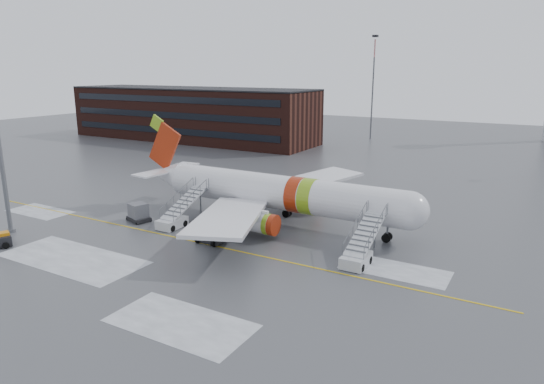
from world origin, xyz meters
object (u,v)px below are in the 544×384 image
Objects in this scene: airstair_fwd at (359,251)px; airstair_aft at (176,216)px; airliner at (274,192)px; uld_container at (138,213)px; baggage_tractor at (4,240)px; pushback_tug at (209,236)px.

airstair_aft is (-20.86, 0.00, 0.00)m from airstair_fwd.
airliner is 15.36m from uld_container.
baggage_tractor is at bearing -129.09° from airstair_aft.
airstair_aft is at bearing 9.81° from uld_container.
airstair_fwd is 2.85× the size of baggage_tractor.
airstair_aft reaches higher than baggage_tractor.
airstair_fwd is 2.76× the size of pushback_tug.
baggage_tractor is (-31.43, -13.01, -0.50)m from airstair_fwd.
uld_container is (-13.25, -7.37, -2.45)m from airliner.
airliner is at bearing 37.76° from airstair_aft.
airstair_fwd is at bearing 9.43° from pushback_tug.
uld_container is (-11.02, 1.60, 0.27)m from pushback_tug.
baggage_tractor is (-19.01, -19.55, -2.85)m from airliner.
uld_container is at bearing -170.19° from airstair_aft.
pushback_tug reaches higher than baggage_tractor.
airliner is at bearing 29.08° from uld_container.
baggage_tractor is at bearing -115.31° from uld_container.
baggage_tractor is at bearing -147.77° from pushback_tug.
pushback_tug is (-2.23, -8.97, -2.72)m from airliner.
airstair_fwd is at bearing 1.86° from uld_container.
airliner is at bearing 45.80° from baggage_tractor.
airstair_fwd is 25.69m from uld_container.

